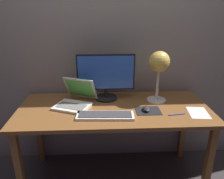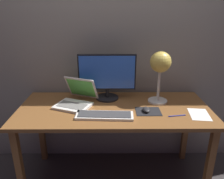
{
  "view_description": "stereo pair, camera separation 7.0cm",
  "coord_description": "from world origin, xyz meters",
  "px_view_note": "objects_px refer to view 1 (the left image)",
  "views": [
    {
      "loc": [
        -0.1,
        -1.69,
        1.54
      ],
      "look_at": [
        -0.02,
        -0.05,
        0.92
      ],
      "focal_mm": 35.61,
      "sensor_mm": 36.0,
      "label": 1
    },
    {
      "loc": [
        -0.03,
        -1.69,
        1.54
      ],
      "look_at": [
        -0.02,
        -0.05,
        0.92
      ],
      "focal_mm": 35.61,
      "sensor_mm": 36.0,
      "label": 2
    }
  ],
  "objects_px": {
    "monitor": "(106,75)",
    "mouse": "(146,109)",
    "keyboard_main": "(105,115)",
    "pen": "(177,114)",
    "laptop": "(76,98)",
    "desk_lamp": "(159,65)"
  },
  "relations": [
    {
      "from": "monitor",
      "to": "mouse",
      "type": "distance_m",
      "value": 0.47
    },
    {
      "from": "keyboard_main",
      "to": "pen",
      "type": "relative_size",
      "value": 3.19
    },
    {
      "from": "keyboard_main",
      "to": "monitor",
      "type": "bearing_deg",
      "value": 87.54
    },
    {
      "from": "monitor",
      "to": "keyboard_main",
      "type": "xyz_separation_m",
      "value": [
        -0.02,
        -0.36,
        -0.21
      ]
    },
    {
      "from": "laptop",
      "to": "desk_lamp",
      "type": "bearing_deg",
      "value": 3.06
    },
    {
      "from": "desk_lamp",
      "to": "mouse",
      "type": "bearing_deg",
      "value": -122.92
    },
    {
      "from": "pen",
      "to": "desk_lamp",
      "type": "bearing_deg",
      "value": 108.85
    },
    {
      "from": "keyboard_main",
      "to": "laptop",
      "type": "height_order",
      "value": "laptop"
    },
    {
      "from": "monitor",
      "to": "desk_lamp",
      "type": "height_order",
      "value": "desk_lamp"
    },
    {
      "from": "monitor",
      "to": "keyboard_main",
      "type": "distance_m",
      "value": 0.42
    },
    {
      "from": "monitor",
      "to": "mouse",
      "type": "relative_size",
      "value": 5.32
    },
    {
      "from": "keyboard_main",
      "to": "mouse",
      "type": "distance_m",
      "value": 0.34
    },
    {
      "from": "laptop",
      "to": "pen",
      "type": "height_order",
      "value": "laptop"
    },
    {
      "from": "laptop",
      "to": "mouse",
      "type": "height_order",
      "value": "laptop"
    },
    {
      "from": "mouse",
      "to": "pen",
      "type": "bearing_deg",
      "value": -18.88
    },
    {
      "from": "keyboard_main",
      "to": "pen",
      "type": "height_order",
      "value": "keyboard_main"
    },
    {
      "from": "desk_lamp",
      "to": "monitor",
      "type": "bearing_deg",
      "value": 170.45
    },
    {
      "from": "mouse",
      "to": "pen",
      "type": "distance_m",
      "value": 0.24
    },
    {
      "from": "mouse",
      "to": "monitor",
      "type": "bearing_deg",
      "value": 138.9
    },
    {
      "from": "keyboard_main",
      "to": "pen",
      "type": "distance_m",
      "value": 0.56
    },
    {
      "from": "monitor",
      "to": "desk_lamp",
      "type": "distance_m",
      "value": 0.47
    },
    {
      "from": "keyboard_main",
      "to": "laptop",
      "type": "distance_m",
      "value": 0.35
    }
  ]
}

